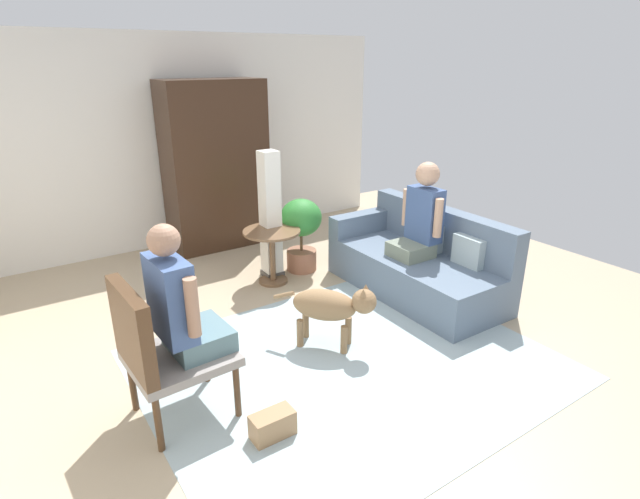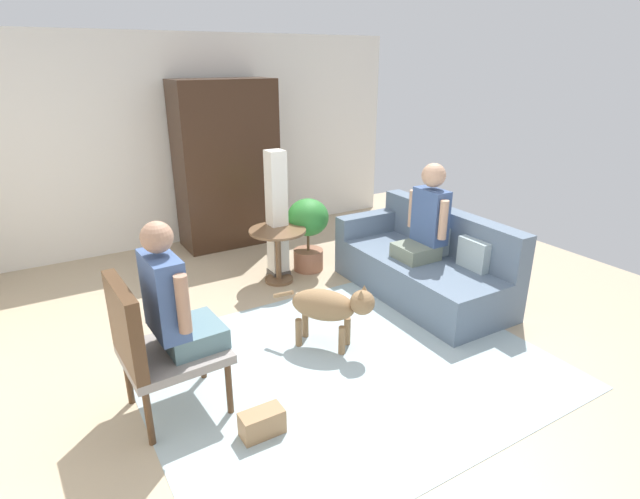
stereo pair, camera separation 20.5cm
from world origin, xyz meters
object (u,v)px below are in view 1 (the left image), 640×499
Objects in this scene: couch at (418,263)px; column_lamp at (270,217)px; round_end_table at (272,246)px; person_on_armchair at (179,304)px; dog at (331,306)px; handbag at (273,425)px; potted_plant at (301,228)px; armchair at (158,347)px; person_on_couch at (421,217)px; armoire_cabinet at (216,166)px.

column_lamp is (-1.06, 1.14, 0.38)m from couch.
couch is at bearing -41.20° from round_end_table.
round_end_table is (-1.13, 0.99, 0.12)m from couch.
column_lamp reaches higher than person_on_armchair.
dog is at bearing -164.04° from couch.
column_lamp is at bearing 61.02° from handbag.
column_lamp is at bearing 174.70° from potted_plant.
armchair is at bearing 134.11° from handbag.
person_on_couch is 2.62m from person_on_armchair.
handbag is at bearing -126.07° from potted_plant.
person_on_armchair is 1.27× the size of dog.
armchair is at bearing -174.28° from dog.
couch is 1.41m from dog.
person_on_armchair is at bearing -169.21° from person_on_couch.
handbag is (-0.92, -0.66, -0.28)m from dog.
dog reaches higher than handbag.
potted_plant is (0.65, 1.49, 0.13)m from dog.
armchair is at bearing -169.20° from couch.
armoire_cabinet is (-0.40, 1.30, 0.51)m from potted_plant.
person_on_couch reaches higher than round_end_table.
armoire_cabinet reaches higher than handbag.
couch is 2.68× the size of dog.
round_end_table reaches higher than handbag.
potted_plant is 2.95× the size of handbag.
person_on_couch is (-0.03, -0.03, 0.50)m from couch.
person_on_armchair is 3.30m from armoire_cabinet.
round_end_table is at bearing 137.07° from person_on_couch.
armoire_cabinet reaches higher than dog.
column_lamp is (-1.02, 1.17, -0.12)m from person_on_couch.
armchair is 2.64m from potted_plant.
potted_plant is at bearing -72.71° from armoire_cabinet.
person_on_couch is at bearing -139.48° from couch.
handbag is at bearing -155.45° from person_on_couch.
person_on_couch is at bearing 10.33° from armchair.
person_on_armchair is at bearing -139.60° from potted_plant.
armchair is 0.73× the size of column_lamp.
dog is 1.59m from column_lamp.
round_end_table is 2.36m from handbag.
round_end_table is 1.39m from dog.
column_lamp reaches higher than person_on_couch.
person_on_couch is 0.46× the size of armoire_cabinet.
dog is 2.52× the size of handbag.
person_on_armchair is (0.16, 0.01, 0.24)m from armchair.
round_end_table is at bearing 42.70° from armchair.
armchair is 1.13× the size of person_on_armchair.
armchair is 2.40m from column_lamp.
armoire_cabinet reaches higher than round_end_table.
dog is 0.85× the size of potted_plant.
person_on_armchair is at bearing -168.72° from couch.
dog is at bearing -101.00° from column_lamp.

